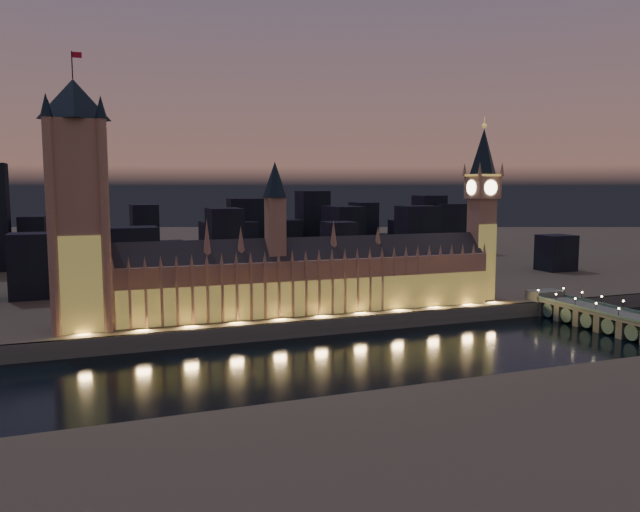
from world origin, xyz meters
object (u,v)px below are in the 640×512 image
object	(u,v)px
palace_of_westminster	(311,277)
victoria_tower	(78,194)
westminster_bridge	(610,320)
elizabeth_tower	(482,199)

from	to	relation	value
palace_of_westminster	victoria_tower	distance (m)	120.63
victoria_tower	westminster_bridge	world-z (taller)	victoria_tower
victoria_tower	westminster_bridge	size ratio (longest dim) A/B	1.11
elizabeth_tower	westminster_bridge	size ratio (longest dim) A/B	0.93
victoria_tower	palace_of_westminster	bearing A→B (deg)	-0.10
victoria_tower	westminster_bridge	xyz separation A→B (m)	(250.96, -65.37, -64.20)
victoria_tower	elizabeth_tower	size ratio (longest dim) A/B	1.19
palace_of_westminster	victoria_tower	size ratio (longest dim) A/B	1.61
elizabeth_tower	westminster_bridge	distance (m)	94.95
victoria_tower	elizabeth_tower	distance (m)	218.03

